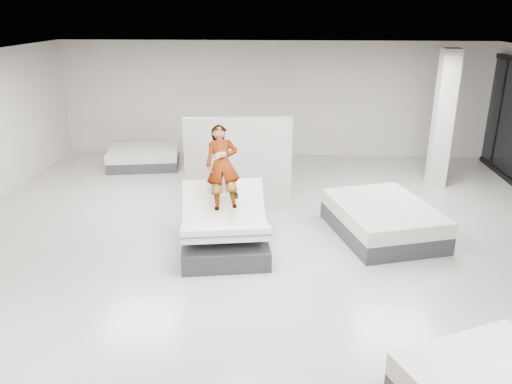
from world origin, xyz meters
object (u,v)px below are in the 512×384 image
(hero_bed, at_px, (224,230))
(flat_bed_left_far, at_px, (144,158))
(flat_bed_right_far, at_px, (383,220))
(remote, at_px, (236,195))
(column, at_px, (443,120))
(divider_panel, at_px, (238,165))
(person, at_px, (223,179))

(hero_bed, distance_m, flat_bed_left_far, 5.48)
(flat_bed_right_far, bearing_deg, flat_bed_left_far, 144.94)
(remote, xyz_separation_m, flat_bed_left_far, (-2.97, 4.74, -0.77))
(hero_bed, height_order, column, column)
(remote, bearing_deg, flat_bed_left_far, 113.20)
(divider_panel, relative_size, flat_bed_left_far, 1.09)
(divider_panel, xyz_separation_m, flat_bed_left_far, (-2.83, 2.93, -0.75))
(person, height_order, flat_bed_left_far, person)
(hero_bed, bearing_deg, flat_bed_right_far, 15.14)
(column, bearing_deg, person, -144.50)
(flat_bed_left_far, relative_size, column, 0.63)
(column, bearing_deg, divider_panel, -157.77)
(hero_bed, distance_m, column, 6.06)
(remote, height_order, flat_bed_right_far, remote)
(divider_panel, bearing_deg, remote, -92.99)
(hero_bed, bearing_deg, column, 38.25)
(person, bearing_deg, divider_panel, 75.99)
(divider_panel, height_order, flat_bed_right_far, divider_panel)
(flat_bed_left_far, bearing_deg, hero_bed, -59.89)
(remote, relative_size, flat_bed_right_far, 0.05)
(hero_bed, relative_size, divider_panel, 0.97)
(remote, relative_size, column, 0.04)
(hero_bed, relative_size, column, 0.67)
(hero_bed, distance_m, flat_bed_right_far, 2.99)
(column, bearing_deg, flat_bed_left_far, 171.83)
(remote, distance_m, column, 5.79)
(hero_bed, bearing_deg, person, 98.90)
(flat_bed_right_far, bearing_deg, divider_panel, 159.99)
(flat_bed_left_far, bearing_deg, remote, -57.90)
(flat_bed_left_far, bearing_deg, divider_panel, -46.01)
(person, distance_m, column, 5.80)
(divider_panel, xyz_separation_m, column, (4.58, 1.87, 0.60))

